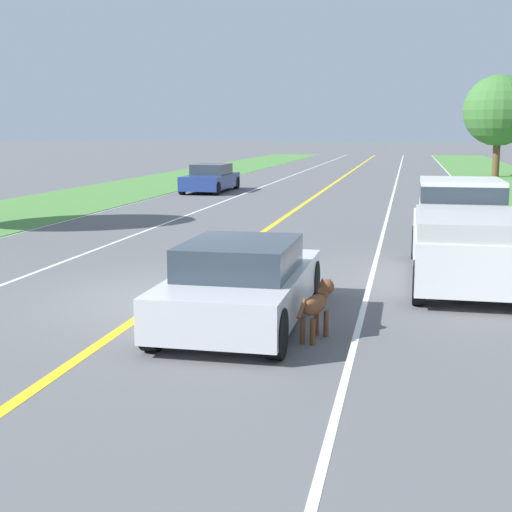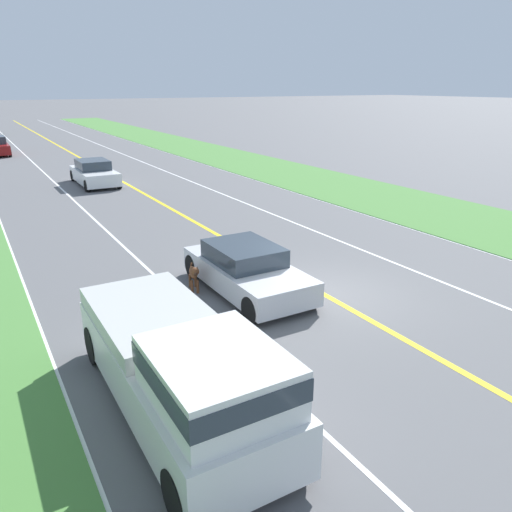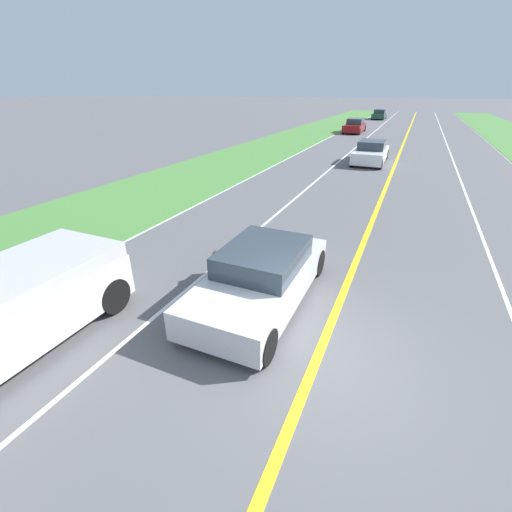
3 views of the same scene
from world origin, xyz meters
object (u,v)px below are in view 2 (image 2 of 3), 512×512
object	(u,v)px
ego_car	(246,270)
car_trailing_near	(94,173)
pickup_truck	(182,366)
dog	(194,274)

from	to	relation	value
ego_car	car_trailing_near	distance (m)	17.86
pickup_truck	car_trailing_near	distance (m)	22.43
pickup_truck	car_trailing_near	bearing A→B (deg)	-99.53
pickup_truck	car_trailing_near	world-z (taller)	pickup_truck
dog	pickup_truck	bearing A→B (deg)	81.01
ego_car	dog	bearing A→B (deg)	-28.19
dog	pickup_truck	distance (m)	5.49
ego_car	car_trailing_near	xyz separation A→B (m)	(-0.10, -17.86, 0.03)
dog	ego_car	bearing A→B (deg)	168.25
dog	pickup_truck	world-z (taller)	pickup_truck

